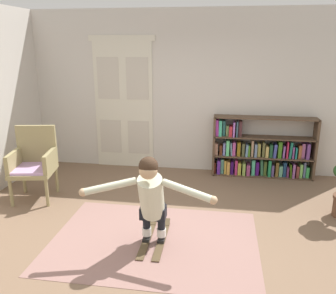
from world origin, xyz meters
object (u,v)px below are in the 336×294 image
wicker_chair (34,161)px  person_skier (151,195)px  bookshelf (259,152)px  skis_pair (155,238)px

wicker_chair → person_skier: size_ratio=0.74×
wicker_chair → bookshelf: bearing=23.1°
person_skier → bookshelf: bearing=61.5°
wicker_chair → skis_pair: size_ratio=1.22×
bookshelf → skis_pair: bookshelf is taller
bookshelf → person_skier: 2.99m
bookshelf → person_skier: (-1.42, -2.62, 0.24)m
bookshelf → skis_pair: size_ratio=1.98×
bookshelf → person_skier: person_skier is taller
bookshelf → wicker_chair: 3.78m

